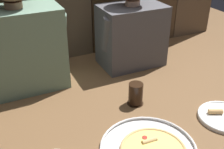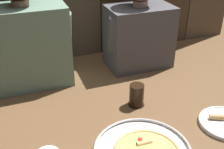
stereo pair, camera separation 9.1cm
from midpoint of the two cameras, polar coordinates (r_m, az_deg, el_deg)
The scene contains 4 objects.
ground_plane at distance 1.21m, azimuth 3.61°, elevation -9.77°, with size 3.20×3.20×0.00m, color brown.
drinking_glass at distance 1.29m, azimuth 7.05°, elevation -4.26°, with size 0.08×0.08×0.11m.
diner_left at distance 1.41m, azimuth -15.59°, elevation 8.02°, with size 0.44×0.24×0.62m.
diner_right at distance 1.58m, azimuth 7.28°, elevation 10.62°, with size 0.39×0.24×0.57m.
Camera 2 is at (-0.35, -0.87, 0.76)m, focal length 44.75 mm.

